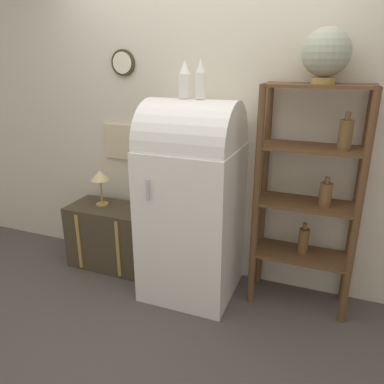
# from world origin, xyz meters

# --- Properties ---
(ground_plane) EXTENTS (12.00, 12.00, 0.00)m
(ground_plane) POSITION_xyz_m (0.00, 0.00, 0.00)
(ground_plane) COLOR #4C4742
(wall_back) EXTENTS (7.00, 0.09, 2.70)m
(wall_back) POSITION_xyz_m (-0.00, 0.57, 1.35)
(wall_back) COLOR beige
(wall_back) RESTS_ON ground_plane
(refrigerator) EXTENTS (0.69, 0.70, 1.55)m
(refrigerator) POSITION_xyz_m (-0.00, 0.22, 0.81)
(refrigerator) COLOR white
(refrigerator) RESTS_ON ground_plane
(suitcase_trunk) EXTENTS (0.73, 0.41, 0.57)m
(suitcase_trunk) POSITION_xyz_m (-0.83, 0.31, 0.29)
(suitcase_trunk) COLOR #423828
(suitcase_trunk) RESTS_ON ground_plane
(shelf_unit) EXTENTS (0.73, 0.34, 1.66)m
(shelf_unit) POSITION_xyz_m (0.85, 0.36, 0.94)
(shelf_unit) COLOR brown
(shelf_unit) RESTS_ON ground_plane
(globe) EXTENTS (0.31, 0.31, 0.35)m
(globe) POSITION_xyz_m (0.85, 0.37, 1.85)
(globe) COLOR #AD8942
(globe) RESTS_ON shelf_unit
(vase_left) EXTENTS (0.09, 0.09, 0.26)m
(vase_left) POSITION_xyz_m (-0.06, 0.22, 1.67)
(vase_left) COLOR white
(vase_left) RESTS_ON refrigerator
(vase_center) EXTENTS (0.07, 0.07, 0.27)m
(vase_center) POSITION_xyz_m (0.07, 0.21, 1.67)
(vase_center) COLOR white
(vase_center) RESTS_ON refrigerator
(desk_lamp) EXTENTS (0.16, 0.16, 0.33)m
(desk_lamp) POSITION_xyz_m (-0.91, 0.33, 0.83)
(desk_lamp) COLOR #AD8942
(desk_lamp) RESTS_ON suitcase_trunk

